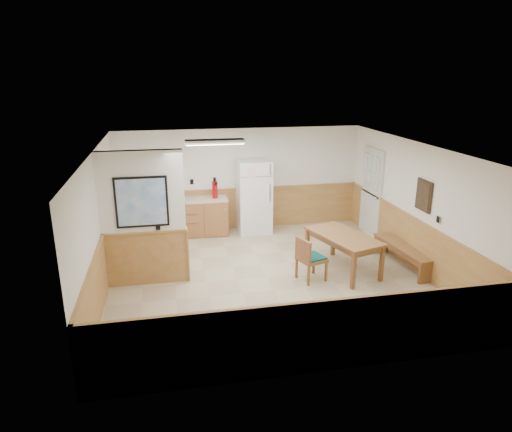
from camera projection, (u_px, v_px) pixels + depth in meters
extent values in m
plane|color=#C0B28A|center=(267.00, 277.00, 8.82)|extent=(6.00, 6.00, 0.00)
cube|color=white|center=(268.00, 148.00, 8.07)|extent=(6.00, 6.00, 0.02)
cube|color=white|center=(241.00, 179.00, 11.25)|extent=(6.00, 0.02, 2.50)
cube|color=white|center=(415.00, 206.00, 9.01)|extent=(0.02, 6.00, 2.50)
cube|color=white|center=(98.00, 225.00, 7.88)|extent=(0.02, 6.00, 2.50)
cube|color=tan|center=(241.00, 209.00, 11.46)|extent=(6.00, 0.04, 1.00)
cube|color=tan|center=(410.00, 242.00, 9.23)|extent=(0.04, 6.00, 1.00)
cube|color=tan|center=(104.00, 265.00, 8.11)|extent=(0.04, 6.00, 1.00)
cube|color=white|center=(141.00, 192.00, 8.06)|extent=(1.50, 0.15, 1.50)
cube|color=tan|center=(146.00, 258.00, 8.43)|extent=(1.50, 0.17, 1.00)
cube|color=black|center=(142.00, 202.00, 8.01)|extent=(0.92, 0.03, 0.92)
cube|color=white|center=(142.00, 202.00, 8.00)|extent=(0.84, 0.01, 0.84)
cube|color=#A26B39|center=(198.00, 218.00, 10.99)|extent=(1.40, 0.60, 0.86)
cube|color=#A26B39|center=(136.00, 221.00, 10.71)|extent=(0.06, 0.60, 0.86)
cube|color=#A26B39|center=(167.00, 219.00, 10.85)|extent=(0.06, 0.60, 0.86)
cube|color=beige|center=(181.00, 200.00, 10.78)|extent=(2.20, 0.60, 0.04)
cube|color=beige|center=(180.00, 194.00, 11.04)|extent=(2.20, 0.02, 0.10)
cube|color=silver|center=(371.00, 193.00, 10.85)|extent=(0.05, 1.02, 2.15)
cube|color=silver|center=(371.00, 193.00, 10.85)|extent=(0.04, 0.90, 2.05)
cube|color=silver|center=(372.00, 172.00, 10.68)|extent=(0.02, 0.76, 0.80)
cube|color=silver|center=(153.00, 171.00, 10.74)|extent=(0.80, 0.03, 1.00)
cube|color=white|center=(153.00, 171.00, 10.73)|extent=(0.70, 0.01, 0.90)
cube|color=#342314|center=(424.00, 195.00, 8.63)|extent=(0.03, 0.50, 0.60)
cube|color=black|center=(423.00, 196.00, 8.63)|extent=(0.01, 0.42, 0.52)
cube|color=silver|center=(215.00, 142.00, 9.15)|extent=(1.20, 0.30, 0.08)
cube|color=white|center=(215.00, 144.00, 9.16)|extent=(1.15, 0.25, 0.01)
cube|color=white|center=(254.00, 197.00, 11.06)|extent=(0.79, 0.71, 1.79)
cube|color=silver|center=(270.00, 169.00, 10.56)|extent=(0.03, 0.02, 0.23)
cube|color=silver|center=(270.00, 192.00, 10.73)|extent=(0.03, 0.02, 0.42)
cube|color=olive|center=(344.00, 236.00, 8.89)|extent=(1.22, 1.75, 0.05)
cube|color=olive|center=(343.00, 240.00, 8.91)|extent=(1.10, 1.63, 0.10)
cube|color=olive|center=(353.00, 271.00, 8.23)|extent=(0.09, 0.09, 0.70)
cube|color=olive|center=(307.00, 245.00, 9.46)|extent=(0.09, 0.09, 0.70)
cube|color=olive|center=(382.00, 264.00, 8.54)|extent=(0.09, 0.09, 0.70)
cube|color=olive|center=(333.00, 240.00, 9.77)|extent=(0.09, 0.09, 0.70)
cube|color=olive|center=(403.00, 247.00, 9.16)|extent=(0.52, 1.70, 0.05)
cube|color=olive|center=(423.00, 274.00, 8.49)|extent=(0.35, 0.09, 0.40)
cube|color=olive|center=(384.00, 244.00, 9.96)|extent=(0.35, 0.09, 0.40)
cube|color=olive|center=(312.00, 259.00, 8.59)|extent=(0.58, 0.58, 0.06)
cube|color=#0E4840|center=(312.00, 257.00, 8.57)|extent=(0.53, 0.53, 0.03)
cube|color=olive|center=(303.00, 250.00, 8.42)|extent=(0.19, 0.45, 0.40)
cube|color=#0E4840|center=(294.00, 252.00, 8.33)|extent=(0.14, 0.39, 0.34)
cube|color=olive|center=(309.00, 276.00, 8.39)|extent=(0.05, 0.05, 0.39)
cube|color=olive|center=(296.00, 268.00, 8.73)|extent=(0.05, 0.05, 0.39)
cube|color=olive|center=(326.00, 272.00, 8.58)|extent=(0.05, 0.05, 0.39)
cube|color=olive|center=(314.00, 264.00, 8.91)|extent=(0.05, 0.05, 0.39)
cylinder|color=#AD090E|center=(215.00, 190.00, 10.85)|extent=(0.16, 0.16, 0.41)
cylinder|color=black|center=(215.00, 179.00, 10.77)|extent=(0.07, 0.07, 0.09)
cylinder|color=#167E28|center=(152.00, 197.00, 10.62)|extent=(0.07, 0.07, 0.20)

